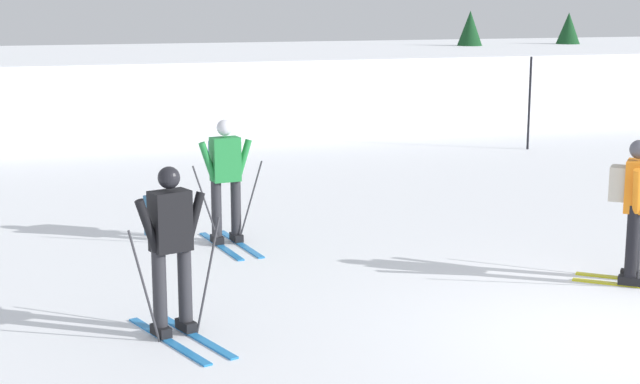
# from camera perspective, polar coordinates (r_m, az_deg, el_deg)

# --- Properties ---
(ground_plane) EXTENTS (120.00, 120.00, 0.00)m
(ground_plane) POSITION_cam_1_polar(r_m,az_deg,el_deg) (10.01, 18.23, -8.50)
(ground_plane) COLOR white
(far_snow_ridge) EXTENTS (80.00, 9.69, 1.85)m
(far_snow_ridge) POSITION_cam_1_polar(r_m,az_deg,el_deg) (27.42, -5.96, 6.37)
(far_snow_ridge) COLOR white
(far_snow_ridge) RESTS_ON ground
(skier_green) EXTENTS (1.00, 1.63, 1.71)m
(skier_green) POSITION_cam_1_polar(r_m,az_deg,el_deg) (13.14, -5.64, 1.03)
(skier_green) COLOR #237AC6
(skier_green) RESTS_ON ground
(skier_orange) EXTENTS (1.45, 1.32, 1.71)m
(skier_orange) POSITION_cam_1_polar(r_m,az_deg,el_deg) (11.79, 18.05, -0.68)
(skier_orange) COLOR gold
(skier_orange) RESTS_ON ground
(skier_black) EXTENTS (0.96, 1.64, 1.71)m
(skier_black) POSITION_cam_1_polar(r_m,az_deg,el_deg) (9.61, -8.87, -2.92)
(skier_black) COLOR #237AC6
(skier_black) RESTS_ON ground
(trail_marker_pole) EXTENTS (0.05, 0.05, 2.05)m
(trail_marker_pole) POSITION_cam_1_polar(r_m,az_deg,el_deg) (21.83, 12.28, 5.14)
(trail_marker_pole) COLOR black
(trail_marker_pole) RESTS_ON ground
(conifer_far_left) EXTENTS (1.62, 1.62, 2.92)m
(conifer_far_left) POSITION_cam_1_polar(r_m,az_deg,el_deg) (30.50, 8.83, 8.44)
(conifer_far_left) COLOR #513823
(conifer_far_left) RESTS_ON ground
(conifer_far_right) EXTENTS (1.70, 1.70, 2.85)m
(conifer_far_right) POSITION_cam_1_polar(r_m,az_deg,el_deg) (32.30, 14.42, 8.25)
(conifer_far_right) COLOR #513823
(conifer_far_right) RESTS_ON ground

